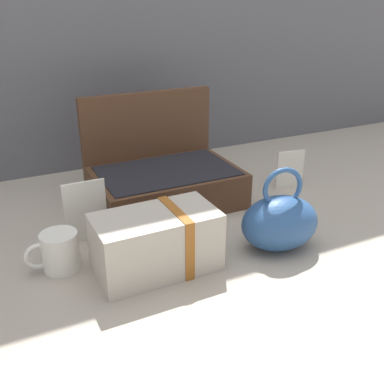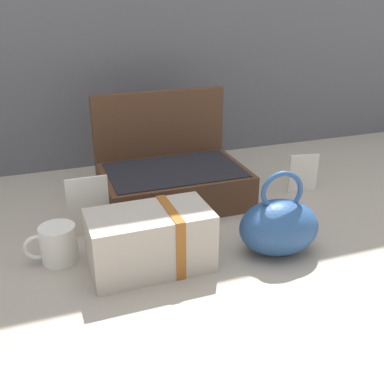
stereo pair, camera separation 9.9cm
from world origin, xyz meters
name	(u,v)px [view 1 (the left image)]	position (x,y,z in m)	size (l,w,h in m)	color
ground_plane	(180,237)	(0.00, 0.00, 0.00)	(6.00, 6.00, 0.00)	#9E9384
open_suitcase	(163,177)	(0.04, 0.21, 0.07)	(0.38, 0.27, 0.28)	#4C301E
teal_pouch_handbag	(280,222)	(0.18, -0.14, 0.07)	(0.19, 0.15, 0.20)	#284C7F
cream_toiletry_bag	(158,242)	(-0.09, -0.10, 0.06)	(0.25, 0.14, 0.13)	#B2A899
coffee_mug	(59,251)	(-0.28, -0.01, 0.04)	(0.11, 0.08, 0.08)	silver
info_card_left	(290,169)	(0.42, 0.14, 0.06)	(0.09, 0.01, 0.11)	silver
poster_card_right	(86,211)	(-0.20, 0.08, 0.07)	(0.10, 0.01, 0.15)	silver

